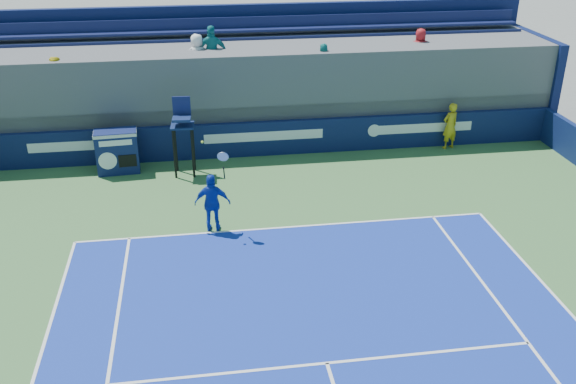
{
  "coord_description": "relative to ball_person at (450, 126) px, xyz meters",
  "views": [
    {
      "loc": [
        -2.16,
        -3.06,
        8.28
      ],
      "look_at": [
        0.0,
        11.5,
        1.25
      ],
      "focal_mm": 40.0,
      "sensor_mm": 36.0,
      "label": 1
    }
  ],
  "objects": [
    {
      "name": "stadium_seating",
      "position": [
        -6.44,
        2.35,
        1.01
      ],
      "size": [
        21.0,
        4.05,
        4.4
      ],
      "color": "#535358",
      "rests_on": "ground"
    },
    {
      "name": "match_clock",
      "position": [
        -11.18,
        -0.42,
        -0.08
      ],
      "size": [
        1.37,
        0.81,
        1.4
      ],
      "color": "#0F194C",
      "rests_on": "ground"
    },
    {
      "name": "umpire_chair",
      "position": [
        -9.07,
        -0.89,
        0.7
      ],
      "size": [
        0.74,
        0.74,
        2.48
      ],
      "color": "black",
      "rests_on": "ground"
    },
    {
      "name": "ball_person",
      "position": [
        0.0,
        0.0,
        0.0
      ],
      "size": [
        0.69,
        0.56,
        1.63
      ],
      "primitive_type": "imported",
      "rotation": [
        0.0,
        0.0,
        3.47
      ],
      "color": "gold",
      "rests_on": "apron"
    },
    {
      "name": "back_hoarding",
      "position": [
        -6.43,
        0.3,
        -0.23
      ],
      "size": [
        20.4,
        0.21,
        1.2
      ],
      "color": "#0B1541",
      "rests_on": "ground"
    },
    {
      "name": "tennis_player",
      "position": [
        -8.35,
        -4.76,
        -0.01
      ],
      "size": [
        0.98,
        0.52,
        2.57
      ],
      "color": "#1536B0",
      "rests_on": "apron"
    }
  ]
}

